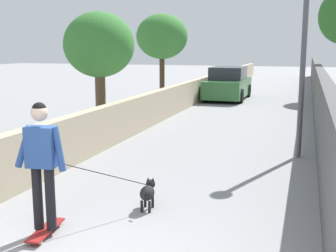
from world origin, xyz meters
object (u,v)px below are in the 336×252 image
object	(u,v)px
tree_left_near	(99,46)
skateboard	(46,230)
person_skateboarder	(42,156)
dog	(147,192)
car_near	(228,84)
lamp_post	(305,30)
tree_left_far	(162,37)

from	to	relation	value
tree_left_near	skateboard	distance (m)	6.89
skateboard	person_skateboarder	size ratio (longest dim) A/B	0.48
dog	car_near	distance (m)	14.64
lamp_post	tree_left_near	bearing A→B (deg)	82.56
lamp_post	tree_left_far	bearing A→B (deg)	40.81
lamp_post	person_skateboarder	size ratio (longest dim) A/B	2.41
car_near	dog	bearing A→B (deg)	-174.83
tree_left_near	skateboard	bearing A→B (deg)	-160.25
tree_left_far	dog	size ratio (longest dim) A/B	2.37
tree_left_near	skateboard	xyz separation A→B (m)	(-6.07, -2.18, -2.43)
lamp_post	person_skateboarder	world-z (taller)	lamp_post
lamp_post	person_skateboarder	distance (m)	6.45
dog	car_near	size ratio (longest dim) A/B	0.38
skateboard	person_skateboarder	bearing A→B (deg)	-90.00
tree_left_near	car_near	size ratio (longest dim) A/B	0.82
skateboard	dog	distance (m)	1.63
tree_left_far	person_skateboarder	world-z (taller)	tree_left_far
tree_left_far	car_near	bearing A→B (deg)	-23.59
tree_left_far	car_near	world-z (taller)	tree_left_far
tree_left_near	dog	bearing A→B (deg)	-146.61
tree_left_near	tree_left_far	world-z (taller)	tree_left_far
dog	skateboard	bearing A→B (deg)	143.30
person_skateboarder	dog	xyz separation A→B (m)	(1.30, -0.97, -0.81)
tree_left_far	car_near	distance (m)	5.16
skateboard	car_near	world-z (taller)	car_near
skateboard	dog	bearing A→B (deg)	-36.70
skateboard	car_near	size ratio (longest dim) A/B	0.20
tree_left_far	lamp_post	bearing A→B (deg)	-139.19
person_skateboarder	tree_left_near	bearing A→B (deg)	19.75
tree_left_near	tree_left_far	distance (m)	5.51
skateboard	lamp_post	bearing A→B (deg)	-30.08
dog	car_near	world-z (taller)	car_near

